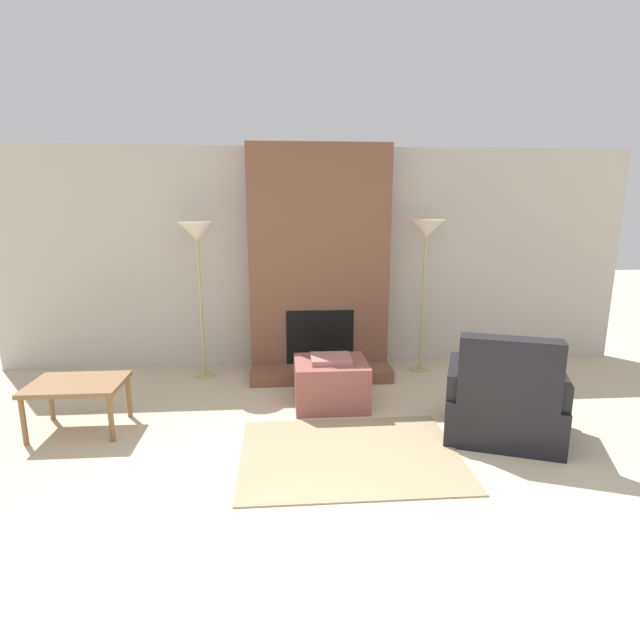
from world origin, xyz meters
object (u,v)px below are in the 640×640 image
at_px(ottoman, 331,382).
at_px(side_table, 77,388).
at_px(floor_lamp_left, 197,238).
at_px(armchair, 503,406).
at_px(floor_lamp_right, 426,235).

height_order(ottoman, side_table, ottoman).
bearing_deg(side_table, floor_lamp_left, 57.63).
height_order(ottoman, floor_lamp_left, floor_lamp_left).
xyz_separation_m(side_table, floor_lamp_left, (0.87, 1.38, 1.20)).
relative_size(armchair, floor_lamp_left, 0.66).
height_order(armchair, side_table, armchair).
distance_m(armchair, floor_lamp_right, 2.25).
bearing_deg(floor_lamp_right, side_table, -158.13).
bearing_deg(ottoman, floor_lamp_left, 144.54).
bearing_deg(floor_lamp_left, side_table, -122.37).
relative_size(ottoman, armchair, 0.61).
distance_m(side_table, floor_lamp_left, 2.02).
height_order(armchair, floor_lamp_right, floor_lamp_right).
bearing_deg(armchair, ottoman, -10.05).
relative_size(armchair, floor_lamp_right, 0.65).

